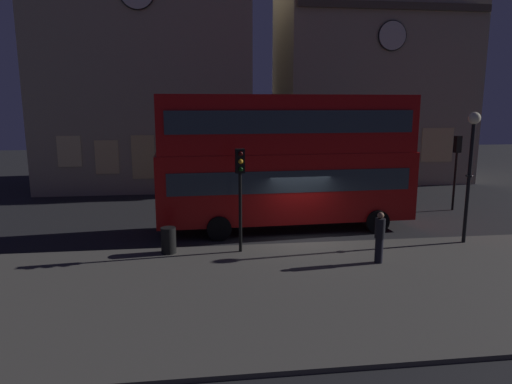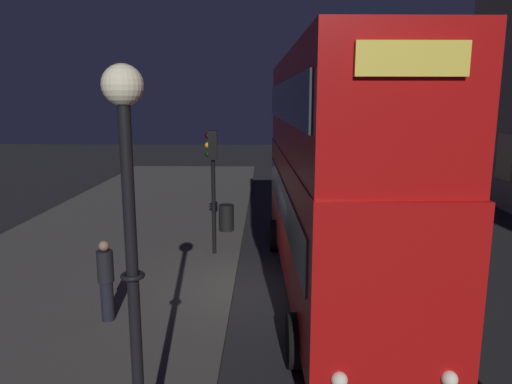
{
  "view_description": "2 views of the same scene",
  "coord_description": "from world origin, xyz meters",
  "px_view_note": "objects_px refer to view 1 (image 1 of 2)",
  "views": [
    {
      "loc": [
        -4.11,
        -17.5,
        5.39
      ],
      "look_at": [
        -1.85,
        0.19,
        1.96
      ],
      "focal_mm": 32.22,
      "sensor_mm": 36.0,
      "label": 1
    },
    {
      "loc": [
        11.19,
        -0.01,
        4.72
      ],
      "look_at": [
        -0.98,
        -0.27,
        2.35
      ],
      "focal_mm": 33.21,
      "sensor_mm": 36.0,
      "label": 2
    }
  ],
  "objects_px": {
    "traffic_light_near_kerb": "(240,178)",
    "litter_bin": "(169,240)",
    "traffic_light_far_side": "(456,157)",
    "street_lamp": "(471,151)",
    "pedestrian": "(380,237)",
    "double_decker_bus": "(286,157)"
  },
  "relations": [
    {
      "from": "traffic_light_far_side",
      "to": "litter_bin",
      "type": "height_order",
      "value": "traffic_light_far_side"
    },
    {
      "from": "street_lamp",
      "to": "pedestrian",
      "type": "height_order",
      "value": "street_lamp"
    },
    {
      "from": "double_decker_bus",
      "to": "litter_bin",
      "type": "relative_size",
      "value": 11.8
    },
    {
      "from": "traffic_light_near_kerb",
      "to": "pedestrian",
      "type": "xyz_separation_m",
      "value": [
        4.51,
        -1.76,
        -1.79
      ]
    },
    {
      "from": "double_decker_bus",
      "to": "pedestrian",
      "type": "bearing_deg",
      "value": -67.89
    },
    {
      "from": "traffic_light_far_side",
      "to": "pedestrian",
      "type": "bearing_deg",
      "value": 38.73
    },
    {
      "from": "litter_bin",
      "to": "traffic_light_far_side",
      "type": "bearing_deg",
      "value": 21.62
    },
    {
      "from": "traffic_light_far_side",
      "to": "pedestrian",
      "type": "distance_m",
      "value": 10.44
    },
    {
      "from": "traffic_light_far_side",
      "to": "pedestrian",
      "type": "xyz_separation_m",
      "value": [
        -7.03,
        -7.53,
        -1.73
      ]
    },
    {
      "from": "traffic_light_near_kerb",
      "to": "traffic_light_far_side",
      "type": "xyz_separation_m",
      "value": [
        11.54,
        5.77,
        -0.06
      ]
    },
    {
      "from": "traffic_light_near_kerb",
      "to": "litter_bin",
      "type": "xyz_separation_m",
      "value": [
        -2.58,
        0.17,
        -2.22
      ]
    },
    {
      "from": "traffic_light_near_kerb",
      "to": "traffic_light_far_side",
      "type": "height_order",
      "value": "traffic_light_near_kerb"
    },
    {
      "from": "double_decker_bus",
      "to": "traffic_light_near_kerb",
      "type": "bearing_deg",
      "value": -127.45
    },
    {
      "from": "traffic_light_near_kerb",
      "to": "pedestrian",
      "type": "bearing_deg",
      "value": -25.25
    },
    {
      "from": "pedestrian",
      "to": "double_decker_bus",
      "type": "bearing_deg",
      "value": 129.81
    },
    {
      "from": "street_lamp",
      "to": "double_decker_bus",
      "type": "bearing_deg",
      "value": 153.84
    },
    {
      "from": "double_decker_bus",
      "to": "traffic_light_far_side",
      "type": "height_order",
      "value": "double_decker_bus"
    },
    {
      "from": "double_decker_bus",
      "to": "litter_bin",
      "type": "xyz_separation_m",
      "value": [
        -4.85,
        -3.03,
        -2.6
      ]
    },
    {
      "from": "double_decker_bus",
      "to": "pedestrian",
      "type": "relative_size",
      "value": 6.35
    },
    {
      "from": "traffic_light_far_side",
      "to": "litter_bin",
      "type": "relative_size",
      "value": 4.06
    },
    {
      "from": "pedestrian",
      "to": "litter_bin",
      "type": "bearing_deg",
      "value": -179.75
    },
    {
      "from": "pedestrian",
      "to": "litter_bin",
      "type": "distance_m",
      "value": 7.36
    }
  ]
}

